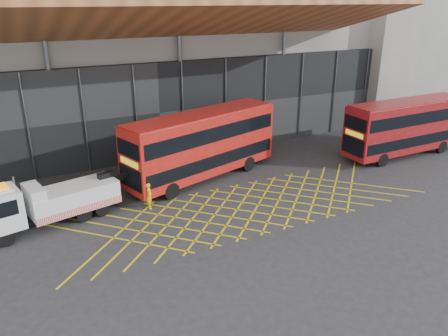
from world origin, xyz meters
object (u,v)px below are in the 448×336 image
bus_second (406,125)px  worker (149,196)px  bus_towed (202,143)px  recovery_truck (48,202)px

bus_second → worker: size_ratio=6.71×
bus_towed → bus_second: 17.95m
worker → recovery_truck: bearing=92.9°
bus_towed → recovery_truck: bearing=176.0°
worker → bus_towed: bearing=-51.6°
recovery_truck → bus_second: bearing=-13.6°
worker → bus_second: bearing=-82.1°
recovery_truck → worker: 6.09m
bus_towed → bus_second: bearing=-26.2°
bus_second → worker: 22.91m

